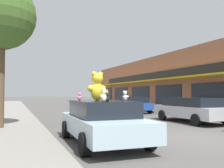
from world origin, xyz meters
TOP-DOWN VIEW (x-y plane):
  - ground_plane at (0.00, 0.00)m, footprint 260.00×260.00m
  - storefront_row at (13.15, 12.84)m, footprint 12.07×39.06m
  - plush_art_car at (-3.23, 0.17)m, footprint 2.13×4.54m
  - teddy_bear_giant at (-3.31, 0.46)m, footprint 0.72×0.49m
  - teddy_bear_black at (-3.39, -0.72)m, footprint 0.18×0.12m
  - teddy_bear_white at (-2.59, -0.17)m, footprint 0.20×0.23m
  - teddy_bear_pink at (-3.76, 1.03)m, footprint 0.19×0.12m
  - teddy_bear_orange at (-3.20, -0.09)m, footprint 0.25×0.23m
  - teddy_bear_teal at (-3.34, -0.32)m, footprint 0.23×0.22m
  - teddy_bear_purple at (-3.08, 1.16)m, footprint 0.18×0.19m
  - teddy_bear_cream at (-3.58, -0.91)m, footprint 0.26×0.24m
  - parked_car_far_center at (3.28, 3.88)m, footprint 2.10×4.70m
  - parked_car_far_right at (3.28, 11.39)m, footprint 2.16×4.08m
  - street_tree at (-6.41, 4.05)m, footprint 2.91×2.91m

SIDE VIEW (x-z plane):
  - ground_plane at x=0.00m, z-range 0.00..0.00m
  - plush_art_car at x=-3.23m, z-range 0.04..1.39m
  - parked_car_far_right at x=3.28m, z-range 0.07..1.38m
  - parked_car_far_center at x=3.28m, z-range 0.08..1.43m
  - teddy_bear_black at x=-3.39m, z-range 1.34..1.58m
  - teddy_bear_pink at x=-3.76m, z-range 1.34..1.60m
  - teddy_bear_purple at x=-3.08m, z-range 1.34..1.61m
  - teddy_bear_white at x=-2.59m, z-range 1.34..1.65m
  - teddy_bear_teal at x=-3.34m, z-range 1.34..1.67m
  - teddy_bear_orange at x=-3.20m, z-range 1.34..1.69m
  - teddy_bear_cream at x=-3.58m, z-range 1.34..1.70m
  - teddy_bear_giant at x=-3.31m, z-range 1.33..2.27m
  - storefront_row at x=13.15m, z-range 0.00..5.51m
  - street_tree at x=-6.41m, z-range 1.73..7.90m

